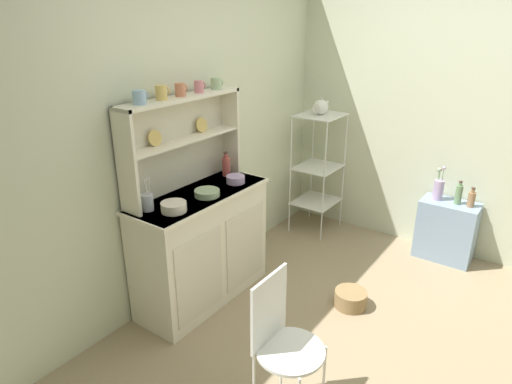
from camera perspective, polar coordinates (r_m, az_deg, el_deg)
The scene contains 23 objects.
ground_plane at distance 3.27m, azimuth 16.24°, elevation -18.39°, with size 3.84×3.84×0.00m, color #998466.
wall_back at distance 3.46m, azimuth -7.63°, elevation 8.01°, with size 3.84×0.05×2.50m, color beige.
wall_right at distance 4.20m, azimuth 25.87°, elevation 8.49°, with size 0.05×3.84×2.50m, color beige.
hutch_cabinet at distance 3.39m, azimuth -6.91°, elevation -6.84°, with size 1.11×0.45×0.87m.
hutch_shelf_unit at distance 3.20m, azimuth -9.77°, elevation 7.07°, with size 1.04×0.18×0.68m.
bakers_rack at distance 4.40m, azimuth 7.95°, elevation 3.96°, with size 0.45×0.38×1.19m.
side_shelf_blue at distance 4.33m, azimuth 23.16°, elevation -4.54°, with size 0.28×0.48×0.54m, color #849EBC.
wire_chair at distance 2.42m, azimuth 3.26°, elevation -17.91°, with size 0.36×0.36×0.85m.
floor_basket at distance 3.53m, azimuth 12.02°, elevation -13.21°, with size 0.24×0.24×0.13m, color #93754C.
cup_sky_0 at distance 2.87m, azimuth -14.70°, elevation 11.65°, with size 0.10×0.08×0.09m.
cup_gold_1 at distance 2.98m, azimuth -12.02°, elevation 12.34°, with size 0.09×0.07×0.09m.
cup_terracotta_2 at distance 3.10m, azimuth -9.65°, elevation 12.79°, with size 0.08×0.07×0.09m.
cup_rose_3 at distance 3.23m, azimuth -7.30°, elevation 13.24°, with size 0.08×0.07×0.08m.
cup_sage_4 at distance 3.37m, azimuth -5.11°, elevation 13.66°, with size 0.10×0.08×0.08m.
bowl_mixing_large at distance 2.94m, azimuth -10.49°, elevation -1.89°, with size 0.17×0.17×0.06m, color silver.
bowl_floral_medium at distance 3.16m, azimuth -6.28°, elevation -0.12°, with size 0.18×0.18×0.05m, color #9EB78E.
bowl_cream_small at distance 3.39m, azimuth -2.65°, elevation 1.63°, with size 0.14×0.14×0.06m, color #B79ECC.
jam_bottle at distance 3.53m, azimuth -3.83°, elevation 3.35°, with size 0.06×0.06×0.20m.
utensil_jar at distance 2.98m, azimuth -13.73°, elevation -1.25°, with size 0.08×0.08×0.23m.
porcelain_teapot at distance 4.27m, azimuth 8.31°, elevation 10.70°, with size 0.23×0.14×0.16m.
flower_vase at distance 4.21m, azimuth 22.33°, elevation 0.42°, with size 0.09×0.09×0.31m.
oil_bottle at distance 4.19m, azimuth 24.51°, elevation -0.25°, with size 0.06×0.06×0.21m.
vinegar_bottle at distance 4.18m, azimuth 25.86°, elevation -0.80°, with size 0.06×0.06×0.17m.
Camera 1 is at (-2.44, -0.68, 2.06)m, focal length 31.25 mm.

